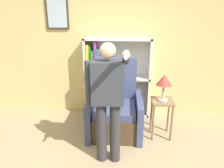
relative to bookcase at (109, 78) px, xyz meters
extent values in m
cube|color=tan|center=(0.06, 0.16, 0.61)|extent=(8.00, 0.06, 2.80)
cube|color=#33281E|center=(-1.01, 0.11, 1.28)|extent=(0.43, 0.04, 0.61)
cube|color=#9EB2C6|center=(-1.01, 0.09, 1.28)|extent=(0.37, 0.01, 0.55)
cube|color=silver|center=(-0.48, -0.02, 0.02)|extent=(0.04, 0.28, 1.61)
cube|color=silver|center=(0.80, -0.02, 0.02)|extent=(0.04, 0.28, 1.61)
cube|color=silver|center=(0.16, 0.11, 0.02)|extent=(1.32, 0.01, 1.61)
cube|color=silver|center=(0.16, -0.02, -0.77)|extent=(1.32, 0.28, 0.04)
cube|color=silver|center=(0.16, -0.02, 0.02)|extent=(1.32, 0.28, 0.04)
cube|color=silver|center=(0.16, -0.02, 0.80)|extent=(1.32, 0.28, 0.04)
cube|color=orange|center=(-0.42, -0.02, -0.51)|extent=(0.05, 0.24, 0.48)
cube|color=black|center=(-0.37, -0.02, -0.49)|extent=(0.04, 0.17, 0.51)
cube|color=red|center=(-0.31, -0.02, -0.42)|extent=(0.05, 0.20, 0.65)
cube|color=purple|center=(-0.26, -0.02, -0.48)|extent=(0.04, 0.20, 0.54)
cube|color=#238438|center=(-0.21, -0.02, -0.47)|extent=(0.04, 0.22, 0.55)
cube|color=gold|center=(-0.42, -0.02, 0.37)|extent=(0.05, 0.20, 0.66)
cube|color=#238438|center=(-0.38, -0.02, 0.35)|extent=(0.03, 0.16, 0.64)
cube|color=#238438|center=(-0.33, -0.02, 0.30)|extent=(0.05, 0.21, 0.53)
cube|color=purple|center=(-0.27, -0.02, 0.40)|extent=(0.04, 0.21, 0.73)
cube|color=#337070|center=(-0.22, -0.02, 0.32)|extent=(0.05, 0.22, 0.58)
cube|color=#4C3823|center=(0.16, -0.77, -0.58)|extent=(0.74, 0.84, 0.42)
cube|color=#3D4770|center=(0.16, -0.81, -0.31)|extent=(0.70, 0.72, 0.12)
cube|color=#3D4770|center=(0.16, -0.39, -0.03)|extent=(0.74, 0.16, 1.09)
cube|color=#3D4770|center=(-0.26, -0.77, -0.45)|extent=(0.10, 0.92, 0.68)
cube|color=#3D4770|center=(0.58, -0.77, -0.45)|extent=(0.10, 0.92, 0.68)
cylinder|color=#2D2D33|center=(0.00, -1.52, -0.33)|extent=(0.15, 0.15, 0.91)
cylinder|color=#2D2D33|center=(0.19, -1.52, -0.33)|extent=(0.15, 0.15, 0.91)
cube|color=#333842|center=(0.10, -1.52, 0.42)|extent=(0.43, 0.24, 0.58)
sphere|color=#DBAD89|center=(0.10, -1.52, 0.85)|extent=(0.21, 0.21, 0.21)
cylinder|color=#333842|center=(-0.16, -1.52, 0.37)|extent=(0.09, 0.09, 0.68)
cylinder|color=#333842|center=(0.33, -1.64, 0.79)|extent=(0.09, 0.28, 0.23)
cylinder|color=#333842|center=(0.33, -1.88, 0.88)|extent=(0.08, 0.27, 0.10)
sphere|color=#DBAD89|center=(0.33, -2.01, 0.90)|extent=(0.09, 0.09, 0.09)
cylinder|color=white|center=(0.33, -2.11, 0.90)|extent=(0.04, 0.15, 0.04)
cube|color=#846647|center=(0.96, -0.81, -0.13)|extent=(0.36, 0.36, 0.04)
cylinder|color=#846647|center=(0.81, -0.97, -0.47)|extent=(0.04, 0.04, 0.64)
cylinder|color=#846647|center=(1.11, -0.97, -0.47)|extent=(0.04, 0.04, 0.64)
cylinder|color=#846647|center=(0.81, -0.66, -0.47)|extent=(0.04, 0.04, 0.64)
cylinder|color=#846647|center=(1.11, -0.66, -0.47)|extent=(0.04, 0.04, 0.64)
cylinder|color=#B7B2A8|center=(0.96, -0.81, -0.10)|extent=(0.17, 0.17, 0.02)
cylinder|color=#B7B2A8|center=(0.96, -0.81, 0.04)|extent=(0.04, 0.04, 0.25)
cone|color=#B2382D|center=(0.96, -0.81, 0.25)|extent=(0.26, 0.26, 0.18)
camera|label=1|loc=(0.33, -4.24, 1.34)|focal=35.00mm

